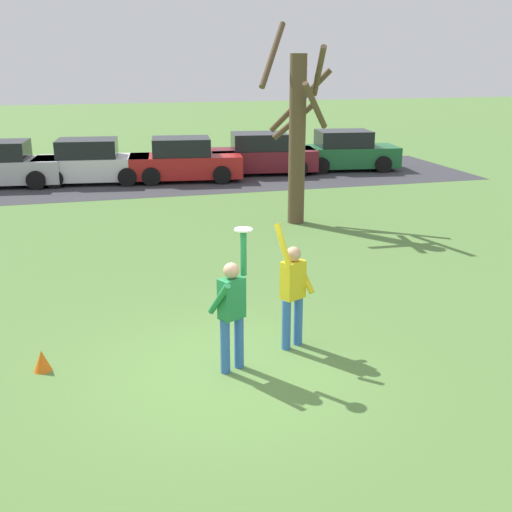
# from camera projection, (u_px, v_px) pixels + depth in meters

# --- Properties ---
(ground_plane) EXTENTS (120.00, 120.00, 0.00)m
(ground_plane) POSITION_uv_depth(u_px,v_px,m) (228.00, 372.00, 9.45)
(ground_plane) COLOR #567F3D
(person_catcher) EXTENTS (0.58, 0.51, 2.08)m
(person_catcher) POSITION_uv_depth(u_px,v_px,m) (232.00, 307.00, 9.23)
(person_catcher) COLOR #3366B7
(person_catcher) RESTS_ON ground_plane
(person_defender) EXTENTS (0.64, 0.59, 2.04)m
(person_defender) POSITION_uv_depth(u_px,v_px,m) (293.00, 288.00, 9.99)
(person_defender) COLOR #3366B7
(person_defender) RESTS_ON ground_plane
(frisbee_disc) EXTENTS (0.26, 0.26, 0.02)m
(frisbee_disc) POSITION_uv_depth(u_px,v_px,m) (243.00, 230.00, 9.04)
(frisbee_disc) COLOR white
(frisbee_disc) RESTS_ON person_catcher
(parked_car_silver) EXTENTS (4.30, 2.44, 1.59)m
(parked_car_silver) POSITION_uv_depth(u_px,v_px,m) (2.00, 166.00, 23.00)
(parked_car_silver) COLOR #BCBCC1
(parked_car_silver) RESTS_ON ground_plane
(parked_car_white) EXTENTS (4.30, 2.44, 1.59)m
(parked_car_white) POSITION_uv_depth(u_px,v_px,m) (91.00, 163.00, 23.59)
(parked_car_white) COLOR white
(parked_car_white) RESTS_ON ground_plane
(parked_car_red) EXTENTS (4.30, 2.44, 1.59)m
(parked_car_red) POSITION_uv_depth(u_px,v_px,m) (185.00, 161.00, 24.02)
(parked_car_red) COLOR red
(parked_car_red) RESTS_ON ground_plane
(parked_car_maroon) EXTENTS (4.30, 2.44, 1.59)m
(parked_car_maroon) POSITION_uv_depth(u_px,v_px,m) (262.00, 155.00, 25.50)
(parked_car_maroon) COLOR maroon
(parked_car_maroon) RESTS_ON ground_plane
(parked_car_green) EXTENTS (4.30, 2.44, 1.59)m
(parked_car_green) POSITION_uv_depth(u_px,v_px,m) (346.00, 152.00, 26.37)
(parked_car_green) COLOR #1E6633
(parked_car_green) RESTS_ON ground_plane
(parking_strip) EXTENTS (25.28, 6.40, 0.01)m
(parking_strip) POSITION_uv_depth(u_px,v_px,m) (144.00, 181.00, 24.18)
(parking_strip) COLOR #38383D
(parking_strip) RESTS_ON ground_plane
(bare_tree_tall) EXTENTS (2.26, 1.99, 5.33)m
(bare_tree_tall) POSITION_uv_depth(u_px,v_px,m) (297.00, 131.00, 17.37)
(bare_tree_tall) COLOR brown
(bare_tree_tall) RESTS_ON ground_plane
(field_cone_orange) EXTENTS (0.26, 0.26, 0.32)m
(field_cone_orange) POSITION_uv_depth(u_px,v_px,m) (42.00, 361.00, 9.44)
(field_cone_orange) COLOR orange
(field_cone_orange) RESTS_ON ground_plane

